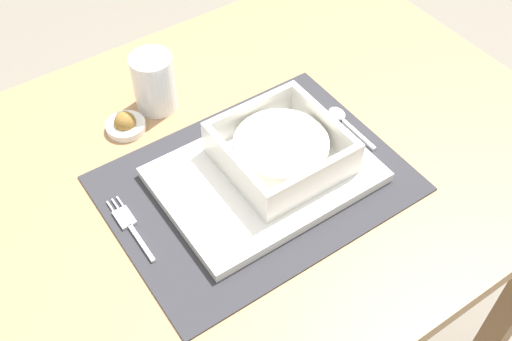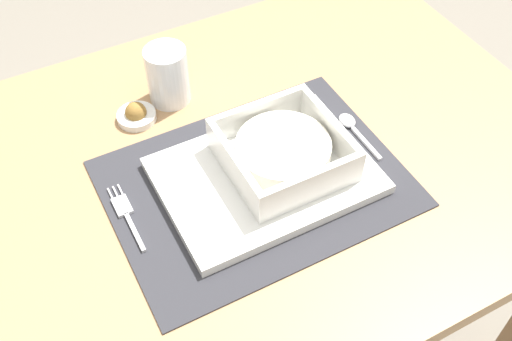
# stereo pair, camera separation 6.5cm
# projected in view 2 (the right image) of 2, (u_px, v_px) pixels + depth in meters

# --- Properties ---
(dining_table) EXTENTS (0.98, 0.72, 0.72)m
(dining_table) POSITION_uv_depth(u_px,v_px,m) (256.00, 199.00, 1.01)
(dining_table) COLOR #A37A51
(dining_table) RESTS_ON ground
(placemat) EXTENTS (0.42, 0.32, 0.00)m
(placemat) POSITION_uv_depth(u_px,v_px,m) (256.00, 183.00, 0.89)
(placemat) COLOR #2D2D33
(placemat) RESTS_ON dining_table
(serving_plate) EXTENTS (0.30, 0.22, 0.02)m
(serving_plate) POSITION_uv_depth(u_px,v_px,m) (265.00, 175.00, 0.89)
(serving_plate) COLOR white
(serving_plate) RESTS_ON placemat
(porridge_bowl) EXTENTS (0.17, 0.17, 0.06)m
(porridge_bowl) POSITION_uv_depth(u_px,v_px,m) (283.00, 152.00, 0.88)
(porridge_bowl) COLOR white
(porridge_bowl) RESTS_ON serving_plate
(fork) EXTENTS (0.02, 0.13, 0.00)m
(fork) POSITION_uv_depth(u_px,v_px,m) (125.00, 212.00, 0.85)
(fork) COLOR silver
(fork) RESTS_ON placemat
(spoon) EXTENTS (0.02, 0.11, 0.01)m
(spoon) POSITION_uv_depth(u_px,v_px,m) (351.00, 125.00, 0.97)
(spoon) COLOR silver
(spoon) RESTS_ON placemat
(butter_knife) EXTENTS (0.01, 0.13, 0.01)m
(butter_knife) POSITION_uv_depth(u_px,v_px,m) (346.00, 142.00, 0.94)
(butter_knife) COLOR black
(butter_knife) RESTS_ON placemat
(bread_knife) EXTENTS (0.01, 0.14, 0.01)m
(bread_knife) POSITION_uv_depth(u_px,v_px,m) (337.00, 150.00, 0.93)
(bread_knife) COLOR #59331E
(bread_knife) RESTS_ON placemat
(drinking_glass) EXTENTS (0.07, 0.07, 0.10)m
(drinking_glass) POSITION_uv_depth(u_px,v_px,m) (168.00, 77.00, 0.98)
(drinking_glass) COLOR white
(drinking_glass) RESTS_ON dining_table
(condiment_saucer) EXTENTS (0.06, 0.06, 0.03)m
(condiment_saucer) POSITION_uv_depth(u_px,v_px,m) (136.00, 115.00, 0.98)
(condiment_saucer) COLOR white
(condiment_saucer) RESTS_ON dining_table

